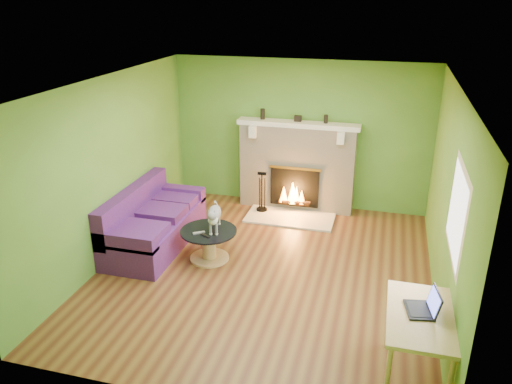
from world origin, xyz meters
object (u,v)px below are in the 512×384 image
Objects in this scene: sofa at (152,224)px; cat at (215,216)px; desk at (420,323)px; coffee_table at (209,243)px.

sofa is 1.14m from cat.
sofa reaches higher than desk.
coffee_table is 1.22× the size of cat.
desk is (2.81, -1.80, 0.44)m from coffee_table.
coffee_table is 3.37m from desk.
sofa is 1.83× the size of desk.
desk reaches higher than coffee_table.
coffee_table is (1.00, -0.21, -0.08)m from sofa.
sofa is 4.32m from desk.
desk is at bearing -27.90° from sofa.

